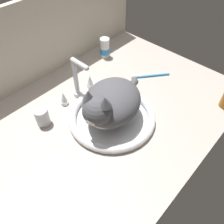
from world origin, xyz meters
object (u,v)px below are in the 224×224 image
object	(u,v)px
faucet	(77,82)
pill_bottle	(105,48)
cat	(110,104)
metal_jar	(42,117)
sink_basin	(112,116)
toothbrush	(149,76)

from	to	relation	value
faucet	pill_bottle	xyz separation A→B (cm)	(30.08, 13.08, -2.89)
cat	metal_jar	size ratio (longest dim) A/B	4.82
pill_bottle	metal_jar	bearing A→B (deg)	-163.69
faucet	cat	bearing A→B (deg)	-95.02
faucet	cat	world-z (taller)	cat
cat	metal_jar	distance (cm)	26.98
sink_basin	metal_jar	world-z (taller)	metal_jar
faucet	metal_jar	distance (cm)	20.45
sink_basin	metal_jar	distance (cm)	27.25
sink_basin	pill_bottle	world-z (taller)	pill_bottle
metal_jar	cat	bearing A→B (deg)	-45.85
metal_jar	faucet	bearing A→B (deg)	4.52
sink_basin	cat	size ratio (longest dim) A/B	0.97
sink_basin	faucet	bearing A→B (deg)	90.00
sink_basin	pill_bottle	distance (cm)	44.78
pill_bottle	toothbrush	bearing A→B (deg)	-85.83
sink_basin	toothbrush	xyz separation A→B (cm)	(32.12, 5.05, -0.79)
faucet	cat	xyz separation A→B (cm)	(-1.79, -20.35, 2.68)
faucet	metal_jar	bearing A→B (deg)	-175.48
toothbrush	pill_bottle	bearing A→B (deg)	94.17
sink_basin	cat	distance (cm)	9.13
pill_bottle	toothbrush	xyz separation A→B (cm)	(2.04, -27.95, -4.16)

